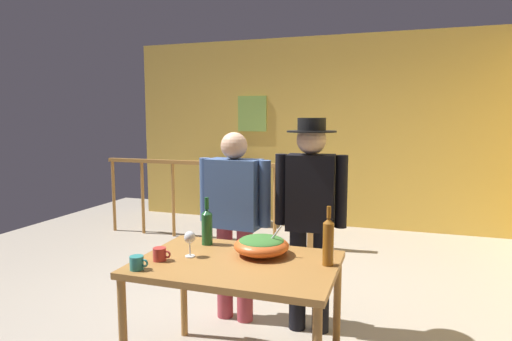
{
  "coord_description": "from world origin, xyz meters",
  "views": [
    {
      "loc": [
        1.26,
        -3.45,
        1.64
      ],
      "look_at": [
        0.34,
        -0.67,
        1.28
      ],
      "focal_mm": 30.37,
      "sensor_mm": 36.0,
      "label": 1
    }
  ],
  "objects_px": {
    "flat_screen_tv": "(233,178)",
    "wine_glass": "(190,239)",
    "mug_red": "(160,254)",
    "person_standing_left": "(234,211)",
    "salad_bowl": "(261,245)",
    "stair_railing": "(237,191)",
    "serving_table": "(237,273)",
    "wine_bottle_amber": "(328,241)",
    "tv_console": "(234,207)",
    "framed_picture": "(252,114)",
    "wine_bottle_green": "(207,226)",
    "person_standing_right": "(310,208)",
    "mug_teal": "(137,263)"
  },
  "relations": [
    {
      "from": "stair_railing",
      "to": "tv_console",
      "type": "distance_m",
      "value": 1.17
    },
    {
      "from": "wine_bottle_green",
      "to": "mug_red",
      "type": "relative_size",
      "value": 2.83
    },
    {
      "from": "stair_railing",
      "to": "mug_red",
      "type": "relative_size",
      "value": 25.63
    },
    {
      "from": "wine_bottle_green",
      "to": "flat_screen_tv",
      "type": "bearing_deg",
      "value": 108.58
    },
    {
      "from": "person_standing_left",
      "to": "flat_screen_tv",
      "type": "bearing_deg",
      "value": -63.95
    },
    {
      "from": "wine_bottle_amber",
      "to": "person_standing_left",
      "type": "distance_m",
      "value": 1.07
    },
    {
      "from": "wine_bottle_green",
      "to": "mug_teal",
      "type": "height_order",
      "value": "wine_bottle_green"
    },
    {
      "from": "wine_glass",
      "to": "wine_bottle_amber",
      "type": "bearing_deg",
      "value": 7.59
    },
    {
      "from": "framed_picture",
      "to": "person_standing_right",
      "type": "distance_m",
      "value": 3.77
    },
    {
      "from": "flat_screen_tv",
      "to": "wine_bottle_green",
      "type": "xyz_separation_m",
      "value": [
        1.18,
        -3.51,
        0.18
      ]
    },
    {
      "from": "salad_bowl",
      "to": "wine_bottle_green",
      "type": "bearing_deg",
      "value": 166.45
    },
    {
      "from": "serving_table",
      "to": "mug_red",
      "type": "xyz_separation_m",
      "value": [
        -0.45,
        -0.14,
        0.12
      ]
    },
    {
      "from": "framed_picture",
      "to": "person_standing_left",
      "type": "xyz_separation_m",
      "value": [
        0.98,
        -3.34,
        -0.8
      ]
    },
    {
      "from": "salad_bowl",
      "to": "mug_teal",
      "type": "distance_m",
      "value": 0.77
    },
    {
      "from": "flat_screen_tv",
      "to": "mug_teal",
      "type": "height_order",
      "value": "flat_screen_tv"
    },
    {
      "from": "wine_glass",
      "to": "person_standing_left",
      "type": "relative_size",
      "value": 0.11
    },
    {
      "from": "tv_console",
      "to": "person_standing_right",
      "type": "xyz_separation_m",
      "value": [
        1.81,
        -3.05,
        0.72
      ]
    },
    {
      "from": "salad_bowl",
      "to": "wine_glass",
      "type": "bearing_deg",
      "value": -157.22
    },
    {
      "from": "salad_bowl",
      "to": "person_standing_right",
      "type": "relative_size",
      "value": 0.22
    },
    {
      "from": "wine_glass",
      "to": "flat_screen_tv",
      "type": "bearing_deg",
      "value": 107.42
    },
    {
      "from": "flat_screen_tv",
      "to": "wine_glass",
      "type": "height_order",
      "value": "wine_glass"
    },
    {
      "from": "framed_picture",
      "to": "wine_bottle_amber",
      "type": "xyz_separation_m",
      "value": [
        1.83,
        -3.99,
        -0.79
      ]
    },
    {
      "from": "framed_picture",
      "to": "tv_console",
      "type": "bearing_deg",
      "value": -125.95
    },
    {
      "from": "wine_glass",
      "to": "mug_teal",
      "type": "height_order",
      "value": "wine_glass"
    },
    {
      "from": "wine_bottle_amber",
      "to": "mug_teal",
      "type": "distance_m",
      "value": 1.13
    },
    {
      "from": "mug_red",
      "to": "wine_glass",
      "type": "bearing_deg",
      "value": 42.46
    },
    {
      "from": "wine_glass",
      "to": "wine_bottle_green",
      "type": "xyz_separation_m",
      "value": [
        -0.01,
        0.28,
        0.01
      ]
    },
    {
      "from": "framed_picture",
      "to": "mug_teal",
      "type": "height_order",
      "value": "framed_picture"
    },
    {
      "from": "flat_screen_tv",
      "to": "wine_glass",
      "type": "relative_size",
      "value": 3.03
    },
    {
      "from": "person_standing_left",
      "to": "mug_red",
      "type": "bearing_deg",
      "value": 85.24
    },
    {
      "from": "wine_glass",
      "to": "wine_bottle_amber",
      "type": "relative_size",
      "value": 0.46
    },
    {
      "from": "salad_bowl",
      "to": "wine_bottle_amber",
      "type": "distance_m",
      "value": 0.45
    },
    {
      "from": "mug_teal",
      "to": "wine_bottle_green",
      "type": "bearing_deg",
      "value": 73.59
    },
    {
      "from": "wine_bottle_green",
      "to": "mug_teal",
      "type": "xyz_separation_m",
      "value": [
        -0.17,
        -0.59,
        -0.09
      ]
    },
    {
      "from": "tv_console",
      "to": "mug_teal",
      "type": "relative_size",
      "value": 7.74
    },
    {
      "from": "salad_bowl",
      "to": "framed_picture",
      "type": "bearing_deg",
      "value": 109.57
    },
    {
      "from": "mug_teal",
      "to": "tv_console",
      "type": "bearing_deg",
      "value": 103.69
    },
    {
      "from": "wine_bottle_green",
      "to": "person_standing_left",
      "type": "xyz_separation_m",
      "value": [
        0.01,
        0.49,
        0.01
      ]
    },
    {
      "from": "stair_railing",
      "to": "flat_screen_tv",
      "type": "bearing_deg",
      "value": 114.42
    },
    {
      "from": "stair_railing",
      "to": "serving_table",
      "type": "xyz_separation_m",
      "value": [
        1.06,
        -2.81,
        0.01
      ]
    },
    {
      "from": "stair_railing",
      "to": "salad_bowl",
      "type": "distance_m",
      "value": 2.9
    },
    {
      "from": "wine_bottle_amber",
      "to": "mug_red",
      "type": "distance_m",
      "value": 1.03
    },
    {
      "from": "salad_bowl",
      "to": "person_standing_left",
      "type": "height_order",
      "value": "person_standing_left"
    },
    {
      "from": "mug_red",
      "to": "person_standing_left",
      "type": "height_order",
      "value": "person_standing_left"
    },
    {
      "from": "wine_glass",
      "to": "stair_railing",
      "type": "bearing_deg",
      "value": 104.9
    },
    {
      "from": "stair_railing",
      "to": "tv_console",
      "type": "height_order",
      "value": "stair_railing"
    },
    {
      "from": "wine_bottle_green",
      "to": "person_standing_right",
      "type": "bearing_deg",
      "value": 37.95
    },
    {
      "from": "serving_table",
      "to": "person_standing_left",
      "type": "bearing_deg",
      "value": 112.04
    },
    {
      "from": "tv_console",
      "to": "salad_bowl",
      "type": "relative_size",
      "value": 2.54
    },
    {
      "from": "wine_glass",
      "to": "mug_red",
      "type": "relative_size",
      "value": 1.41
    }
  ]
}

